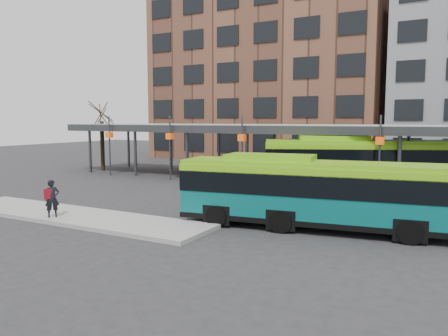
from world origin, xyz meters
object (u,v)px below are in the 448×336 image
(bus_front, at_px, (312,191))
(bus_rear, at_px, (366,162))
(pedestrian, at_px, (52,198))
(tree, at_px, (102,143))

(bus_front, bearing_deg, bus_rear, 81.55)
(bus_front, xyz_separation_m, bus_rear, (0.08, 11.16, 0.25))
(bus_front, xyz_separation_m, pedestrian, (-10.65, -4.13, -0.56))
(bus_rear, xyz_separation_m, pedestrian, (-10.72, -15.29, -0.80))
(tree, height_order, bus_front, tree)
(tree, xyz_separation_m, pedestrian, (12.21, -15.90, -1.40))
(tree, xyz_separation_m, bus_front, (22.85, -11.77, -0.84))
(bus_front, height_order, bus_rear, bus_rear)
(pedestrian, bearing_deg, tree, 73.21)
(tree, height_order, pedestrian, tree)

